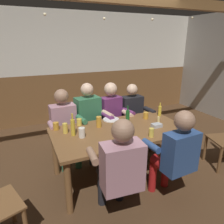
{
  "coord_description": "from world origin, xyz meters",
  "views": [
    {
      "loc": [
        -1.19,
        -2.38,
        1.89
      ],
      "look_at": [
        0.0,
        0.27,
        0.9
      ],
      "focal_mm": 33.65,
      "sensor_mm": 36.0,
      "label": 1
    }
  ],
  "objects": [
    {
      "name": "plate_0",
      "position": [
        0.04,
        0.4,
        0.73
      ],
      "size": [
        0.25,
        0.25,
        0.01
      ],
      "primitive_type": "cylinder",
      "color": "white",
      "rests_on": "dining_table"
    },
    {
      "name": "string_lights",
      "position": [
        -0.0,
        0.53,
        2.25
      ],
      "size": [
        4.77,
        0.04,
        0.2
      ],
      "color": "#F9EAB2"
    },
    {
      "name": "pint_glass_3",
      "position": [
        0.27,
        -0.36,
        0.78
      ],
      "size": [
        0.06,
        0.06,
        0.12
      ],
      "primitive_type": "cylinder",
      "color": "#E5C64C",
      "rests_on": "dining_table"
    },
    {
      "name": "bottle_2",
      "position": [
        0.85,
        0.26,
        0.81
      ],
      "size": [
        0.05,
        0.05,
        0.22
      ],
      "color": "gold",
      "rests_on": "dining_table"
    },
    {
      "name": "bottle_0",
      "position": [
        0.24,
        0.23,
        0.82
      ],
      "size": [
        0.06,
        0.06,
        0.25
      ],
      "color": "#195923",
      "rests_on": "dining_table"
    },
    {
      "name": "pint_glass_4",
      "position": [
        -0.71,
        0.21,
        0.79
      ],
      "size": [
        0.07,
        0.07,
        0.14
      ],
      "primitive_type": "cylinder",
      "color": "#E5C64C",
      "rests_on": "dining_table"
    },
    {
      "name": "pint_glass_5",
      "position": [
        -0.8,
        0.37,
        0.78
      ],
      "size": [
        0.08,
        0.08,
        0.11
      ],
      "primitive_type": "cylinder",
      "color": "gold",
      "rests_on": "dining_table"
    },
    {
      "name": "pint_glass_2",
      "position": [
        -0.55,
        -0.01,
        0.79
      ],
      "size": [
        0.08,
        0.08,
        0.13
      ],
      "primitive_type": "cylinder",
      "color": "white",
      "rests_on": "dining_table"
    },
    {
      "name": "person_0",
      "position": [
        -0.62,
        0.72,
        0.66
      ],
      "size": [
        0.54,
        0.53,
        1.19
      ],
      "rotation": [
        0.0,
        0.0,
        3.18
      ],
      "color": "#B78493",
      "rests_on": "ground_plane"
    },
    {
      "name": "table_candle",
      "position": [
        0.66,
        0.03,
        0.77
      ],
      "size": [
        0.04,
        0.04,
        0.08
      ],
      "primitive_type": "cylinder",
      "color": "#F9E08C",
      "rests_on": "dining_table"
    },
    {
      "name": "ground_plane",
      "position": [
        0.0,
        0.0,
        0.0
      ],
      "size": [
        8.12,
        8.12,
        0.0
      ],
      "primitive_type": "plane",
      "color": "#4C331E"
    },
    {
      "name": "pint_glass_1",
      "position": [
        0.57,
        0.23,
        0.78
      ],
      "size": [
        0.08,
        0.08,
        0.1
      ],
      "primitive_type": "cylinder",
      "color": "gold",
      "rests_on": "dining_table"
    },
    {
      "name": "dining_table",
      "position": [
        0.0,
        -0.0,
        0.63
      ],
      "size": [
        1.84,
        0.98,
        0.73
      ],
      "color": "brown",
      "rests_on": "ground_plane"
    },
    {
      "name": "back_wall_upper",
      "position": [
        0.0,
        2.64,
        1.85
      ],
      "size": [
        6.77,
        0.12,
        1.38
      ],
      "primitive_type": "cube",
      "color": "silver"
    },
    {
      "name": "bottle_1",
      "position": [
        -0.63,
        0.09,
        0.84
      ],
      "size": [
        0.05,
        0.05,
        0.3
      ],
      "color": "gold",
      "rests_on": "dining_table"
    },
    {
      "name": "person_2",
      "position": [
        0.22,
        0.72,
        0.68
      ],
      "size": [
        0.54,
        0.54,
        1.23
      ],
      "rotation": [
        0.0,
        0.0,
        3.3
      ],
      "color": "#6B2D66",
      "rests_on": "ground_plane"
    },
    {
      "name": "back_wall_wainscot",
      "position": [
        0.0,
        2.64,
        0.58
      ],
      "size": [
        6.77,
        0.12,
        1.16
      ],
      "primitive_type": "cube",
      "color": "brown",
      "rests_on": "ground_plane"
    },
    {
      "name": "pint_glass_0",
      "position": [
        -0.47,
        0.39,
        0.78
      ],
      "size": [
        0.07,
        0.07,
        0.1
      ],
      "primitive_type": "cylinder",
      "color": "#E5C64C",
      "rests_on": "dining_table"
    },
    {
      "name": "condiment_caddy",
      "position": [
        0.52,
        -0.12,
        0.75
      ],
      "size": [
        0.14,
        0.1,
        0.05
      ],
      "primitive_type": "cube",
      "color": "#B2B7BC",
      "rests_on": "dining_table"
    },
    {
      "name": "person_1",
      "position": [
        -0.2,
        0.73,
        0.69
      ],
      "size": [
        0.57,
        0.57,
        1.26
      ],
      "rotation": [
        0.0,
        0.0,
        3.27
      ],
      "color": "#33724C",
      "rests_on": "ground_plane"
    },
    {
      "name": "person_3",
      "position": [
        0.62,
        0.72,
        0.65
      ],
      "size": [
        0.54,
        0.51,
        1.17
      ],
      "rotation": [
        0.0,
        0.0,
        3.17
      ],
      "color": "black",
      "rests_on": "ground_plane"
    },
    {
      "name": "person_5",
      "position": [
        0.36,
        -0.72,
        0.67
      ],
      "size": [
        0.55,
        0.51,
        1.2
      ],
      "rotation": [
        0.0,
        0.0,
        0.06
      ],
      "color": "#2D4C84",
      "rests_on": "ground_plane"
    },
    {
      "name": "pint_glass_6",
      "position": [
        -0.23,
        0.22,
        0.8
      ],
      "size": [
        0.07,
        0.07,
        0.15
      ],
      "primitive_type": "cylinder",
      "color": "gold",
      "rests_on": "dining_table"
    },
    {
      "name": "person_4",
      "position": [
        -0.36,
        -0.73,
        0.67
      ],
      "size": [
        0.57,
        0.56,
        1.21
      ],
      "rotation": [
        0.0,
        0.0,
        -0.09
      ],
      "color": "#B78493",
      "rests_on": "ground_plane"
    }
  ]
}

